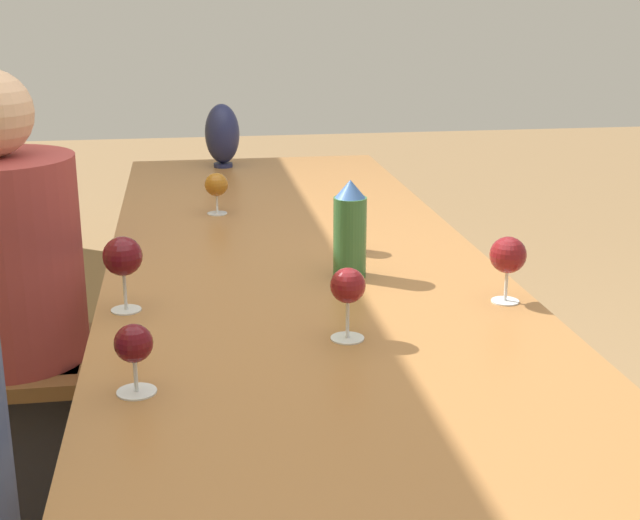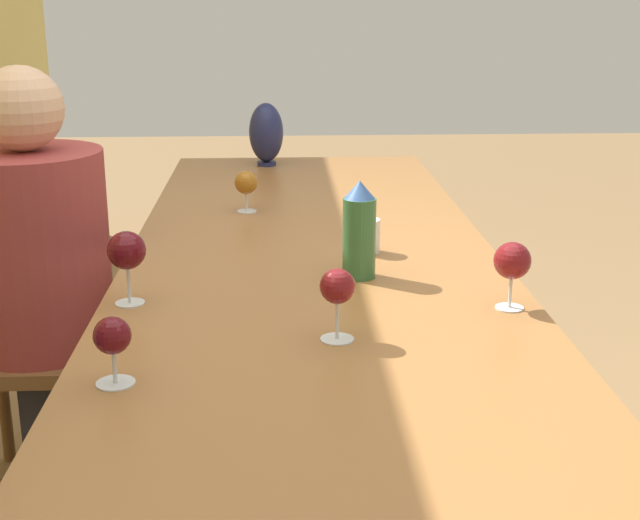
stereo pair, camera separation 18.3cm
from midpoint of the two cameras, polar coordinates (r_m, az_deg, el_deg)
name	(u,v)px [view 1 (the left image)]	position (r m, az deg, el deg)	size (l,w,h in m)	color
dining_table	(310,310)	(2.02, -3.22, -3.28)	(3.15, 0.92, 0.77)	#936033
water_bottle	(350,230)	(2.02, -0.66, 1.90)	(0.08, 0.08, 0.23)	#336638
water_tumbler	(350,235)	(2.23, -0.40, 1.59)	(0.07, 0.07, 0.09)	silver
vase	(222,134)	(3.33, -7.86, 7.96)	(0.13, 0.13, 0.23)	#1E234C
wine_glass_0	(123,258)	(1.86, -15.29, 0.11)	(0.08, 0.08, 0.16)	silver
wine_glass_2	(348,288)	(1.65, -1.37, -1.85)	(0.07, 0.07, 0.14)	silver
wine_glass_3	(508,256)	(1.87, 9.24, 0.20)	(0.08, 0.08, 0.14)	silver
wine_glass_4	(134,346)	(1.49, -15.32, -5.40)	(0.07, 0.07, 0.12)	silver
wine_glass_5	(216,185)	(2.63, -8.64, 4.72)	(0.07, 0.07, 0.12)	silver
person_far	(14,291)	(2.50, -20.98, -1.90)	(0.40, 0.40, 1.22)	#2D2D38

